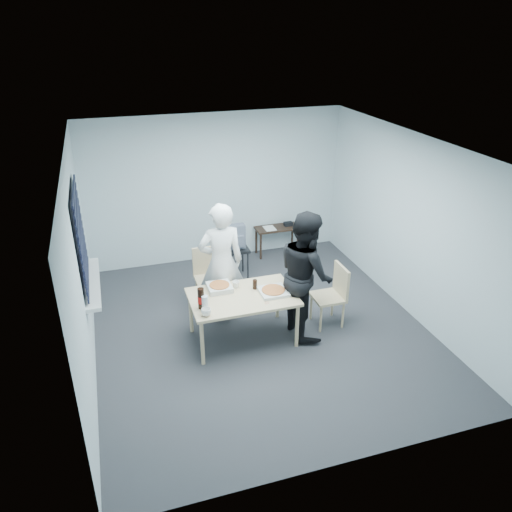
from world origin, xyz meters
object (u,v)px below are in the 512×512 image
object	(u,v)px
stool	(236,254)
mug_b	(236,284)
dining_table	(242,300)
mug_a	(206,312)
soda_bottle	(201,299)
chair_far	(208,272)
person_black	(306,274)
side_table	(277,231)
chair_right	(334,291)
backpack	(236,237)
person_white	(221,263)

from	to	relation	value
stool	mug_b	xyz separation A→B (m)	(-0.42, -1.53, 0.30)
dining_table	stool	world-z (taller)	dining_table
mug_a	soda_bottle	world-z (taller)	soda_bottle
chair_far	dining_table	bearing A→B (deg)	-78.61
chair_far	stool	xyz separation A→B (m)	(0.63, 0.67, -0.08)
person_black	stool	distance (m)	1.93
mug_b	soda_bottle	world-z (taller)	soda_bottle
side_table	chair_far	bearing A→B (deg)	-139.91
chair_far	soda_bottle	bearing A→B (deg)	-105.92
stool	mug_b	bearing A→B (deg)	-105.45
stool	soda_bottle	world-z (taller)	soda_bottle
dining_table	person_black	size ratio (longest dim) A/B	0.79
chair_right	stool	xyz separation A→B (m)	(-0.93, 1.77, -0.08)
chair_right	person_black	distance (m)	0.60
side_table	mug_a	bearing A→B (deg)	-124.74
person_black	side_table	bearing A→B (deg)	-11.13
mug_b	chair_right	bearing A→B (deg)	-9.84
dining_table	backpack	xyz separation A→B (m)	(0.40, 1.77, 0.12)
dining_table	chair_right	size ratio (longest dim) A/B	1.56
chair_right	stool	size ratio (longest dim) A/B	1.65
soda_bottle	dining_table	bearing A→B (deg)	13.09
chair_right	soda_bottle	bearing A→B (deg)	-175.77
person_white	side_table	world-z (taller)	person_white
mug_b	soda_bottle	size ratio (longest dim) A/B	0.36
chair_far	person_white	world-z (taller)	person_white
chair_right	person_black	world-z (taller)	person_black
chair_far	mug_b	distance (m)	0.91
person_black	mug_b	distance (m)	0.95
chair_right	person_black	xyz separation A→B (m)	(-0.46, -0.05, 0.37)
person_white	mug_b	size ratio (longest dim) A/B	17.70
dining_table	backpack	size ratio (longest dim) A/B	3.42
side_table	mug_b	xyz separation A→B (m)	(-1.38, -2.20, 0.28)
chair_right	side_table	distance (m)	2.43
side_table	soda_bottle	size ratio (longest dim) A/B	2.85
backpack	person_black	bearing A→B (deg)	-90.24
backpack	mug_a	size ratio (longest dim) A/B	3.31
dining_table	mug_b	world-z (taller)	mug_b
mug_a	mug_b	xyz separation A→B (m)	(0.54, 0.57, -0.00)
stool	soda_bottle	bearing A→B (deg)	-117.15
dining_table	side_table	bearing A→B (deg)	60.84
chair_right	backpack	size ratio (longest dim) A/B	2.18
stool	mug_a	bearing A→B (deg)	-114.54
stool	mug_b	distance (m)	1.62
person_white	person_black	bearing A→B (deg)	146.68
person_black	soda_bottle	world-z (taller)	person_black
stool	person_white	bearing A→B (deg)	-114.64
side_table	stool	xyz separation A→B (m)	(-0.96, -0.66, -0.02)
chair_far	chair_right	world-z (taller)	same
mug_a	dining_table	bearing A→B (deg)	30.36
person_white	soda_bottle	size ratio (longest dim) A/B	6.35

